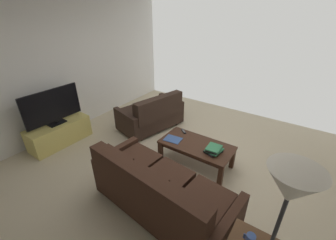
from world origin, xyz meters
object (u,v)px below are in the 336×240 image
(coffee_mug, at_px, (250,239))
(tv_stand, at_px, (60,133))
(flat_tv, at_px, (52,107))
(book_stack, at_px, (214,149))
(loveseat_near, at_px, (152,114))
(coffee_table, at_px, (196,147))
(sofa_main, at_px, (159,192))
(loose_magazine, at_px, (173,139))
(tv_remote, at_px, (184,131))
(floor_lamp, at_px, (287,200))

(coffee_mug, bearing_deg, tv_stand, -6.36)
(flat_tv, bearing_deg, book_stack, -162.51)
(loveseat_near, bearing_deg, coffee_mug, 143.65)
(loveseat_near, relative_size, coffee_table, 1.25)
(sofa_main, relative_size, loose_magazine, 6.84)
(sofa_main, xyz_separation_m, loose_magazine, (0.50, -1.08, 0.04))
(tv_stand, height_order, tv_remote, tv_stand)
(floor_lamp, bearing_deg, coffee_mug, -49.59)
(flat_tv, bearing_deg, tv_remote, -151.56)
(flat_tv, height_order, book_stack, flat_tv)
(floor_lamp, height_order, tv_remote, floor_lamp)
(coffee_table, distance_m, flat_tv, 2.75)
(sofa_main, bearing_deg, tv_stand, -5.06)
(loveseat_near, height_order, coffee_mug, loveseat_near)
(loveseat_near, relative_size, tv_stand, 1.31)
(sofa_main, relative_size, coffee_table, 1.63)
(loveseat_near, height_order, flat_tv, flat_tv)
(coffee_mug, bearing_deg, sofa_main, -9.34)
(loose_magazine, bearing_deg, floor_lamp, 44.59)
(floor_lamp, relative_size, tv_stand, 1.41)
(book_stack, xyz_separation_m, tv_remote, (0.71, -0.27, -0.04))
(coffee_table, xyz_separation_m, floor_lamp, (-1.38, 1.54, 1.03))
(coffee_table, height_order, book_stack, book_stack)
(floor_lamp, relative_size, coffee_mug, 15.92)
(flat_tv, relative_size, coffee_mug, 10.52)
(tv_remote, bearing_deg, floor_lamp, 135.04)
(flat_tv, distance_m, loose_magazine, 2.33)
(tv_remote, relative_size, loose_magazine, 0.53)
(floor_lamp, xyz_separation_m, book_stack, (1.05, -1.50, -0.92))
(coffee_table, xyz_separation_m, loose_magazine, (0.41, 0.10, 0.07))
(loveseat_near, bearing_deg, loose_magazine, 145.91)
(sofa_main, height_order, book_stack, sofa_main)
(flat_tv, bearing_deg, tv_stand, 55.21)
(book_stack, relative_size, tv_remote, 2.07)
(loose_magazine, bearing_deg, loveseat_near, -130.68)
(loveseat_near, relative_size, loose_magazine, 5.23)
(coffee_table, xyz_separation_m, coffee_mug, (-1.23, 1.37, 0.30))
(tv_stand, relative_size, tv_remote, 7.54)
(tv_stand, distance_m, flat_tv, 0.58)
(flat_tv, relative_size, loose_magazine, 3.72)
(tv_stand, bearing_deg, book_stack, -162.50)
(book_stack, height_order, tv_remote, book_stack)
(sofa_main, distance_m, floor_lamp, 1.67)
(floor_lamp, bearing_deg, flat_tv, -8.58)
(sofa_main, xyz_separation_m, tv_stand, (2.64, -0.23, -0.16))
(tv_stand, relative_size, flat_tv, 1.07)
(sofa_main, height_order, loveseat_near, sofa_main)
(flat_tv, distance_m, tv_remote, 2.49)
(loveseat_near, height_order, book_stack, loveseat_near)
(loveseat_near, xyz_separation_m, coffee_mug, (-2.64, 1.94, 0.30))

